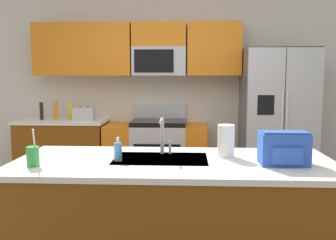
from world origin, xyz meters
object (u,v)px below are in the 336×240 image
object	(u,v)px
bottle_orange	(56,111)
soap_dispenser	(118,151)
range_oven	(156,153)
backpack	(284,148)
pepper_mill	(42,111)
sink_faucet	(163,133)
bottle_yellow	(70,111)
refrigerator	(277,120)
paper_towel_roll	(226,141)
drink_cup_green	(33,156)
toaster	(84,114)

from	to	relation	value
bottle_orange	soap_dispenser	bearing A→B (deg)	-61.63
range_oven	backpack	xyz separation A→B (m)	(1.08, -2.45, 0.57)
pepper_mill	sink_faucet	world-z (taller)	sink_faucet
bottle_yellow	backpack	xyz separation A→B (m)	(2.25, -2.46, -0.00)
range_oven	pepper_mill	size ratio (longest dim) A/B	5.73
refrigerator	range_oven	bearing A→B (deg)	177.41
refrigerator	bottle_orange	bearing A→B (deg)	178.03
paper_towel_roll	bottle_yellow	bearing A→B (deg)	130.05
bottle_orange	paper_towel_roll	distance (m)	3.07
refrigerator	bottle_yellow	size ratio (longest dim) A/B	7.85
pepper_mill	bottle_yellow	world-z (taller)	pepper_mill
bottle_yellow	paper_towel_roll	size ratio (longest dim) A/B	0.98
refrigerator	pepper_mill	bearing A→B (deg)	178.74
pepper_mill	backpack	distance (m)	3.60
paper_towel_roll	soap_dispenser	bearing A→B (deg)	-167.12
refrigerator	drink_cup_green	size ratio (longest dim) A/B	7.31
toaster	bottle_yellow	world-z (taller)	bottle_yellow
refrigerator	sink_faucet	size ratio (longest dim) A/B	6.56
pepper_mill	bottle_yellow	xyz separation A→B (m)	(0.40, 0.02, -0.00)
drink_cup_green	bottle_yellow	bearing A→B (deg)	102.26
bottle_orange	sink_faucet	xyz separation A→B (m)	(1.61, -2.19, 0.05)
bottle_orange	paper_towel_roll	world-z (taller)	bottle_orange
refrigerator	bottle_orange	world-z (taller)	refrigerator
refrigerator	paper_towel_roll	distance (m)	2.33
toaster	bottle_orange	distance (m)	0.42
sink_faucet	pepper_mill	bearing A→B (deg)	129.80
sink_faucet	paper_towel_roll	size ratio (longest dim) A/B	1.17
pepper_mill	bottle_orange	xyz separation A→B (m)	(0.19, 0.03, 0.00)
refrigerator	backpack	distance (m)	2.43
pepper_mill	soap_dispenser	world-z (taller)	pepper_mill
bottle_orange	toaster	bearing A→B (deg)	-11.38
soap_dispenser	bottle_yellow	bearing A→B (deg)	114.54
sink_faucet	soap_dispenser	world-z (taller)	sink_faucet
drink_cup_green	soap_dispenser	size ratio (longest dim) A/B	1.49
range_oven	paper_towel_roll	xyz separation A→B (m)	(0.71, -2.22, 0.58)
refrigerator	drink_cup_green	xyz separation A→B (m)	(-2.20, -2.51, 0.04)
range_oven	soap_dispenser	xyz separation A→B (m)	(-0.07, -2.40, 0.53)
range_oven	sink_faucet	xyz separation A→B (m)	(0.23, -2.16, 0.62)
pepper_mill	bottle_yellow	distance (m)	0.40
drink_cup_green	backpack	distance (m)	1.69
refrigerator	bottle_orange	xyz separation A→B (m)	(-2.97, 0.10, 0.10)
range_oven	drink_cup_green	xyz separation A→B (m)	(-0.61, -2.58, 0.53)
bottle_yellow	drink_cup_green	bearing A→B (deg)	-77.74
refrigerator	soap_dispenser	world-z (taller)	refrigerator
toaster	sink_faucet	bearing A→B (deg)	-60.34
backpack	drink_cup_green	bearing A→B (deg)	-175.37
sink_faucet	soap_dispenser	distance (m)	0.40
sink_faucet	backpack	world-z (taller)	sink_faucet
pepper_mill	soap_dispenser	xyz separation A→B (m)	(1.50, -2.40, -0.05)
refrigerator	pepper_mill	distance (m)	3.16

